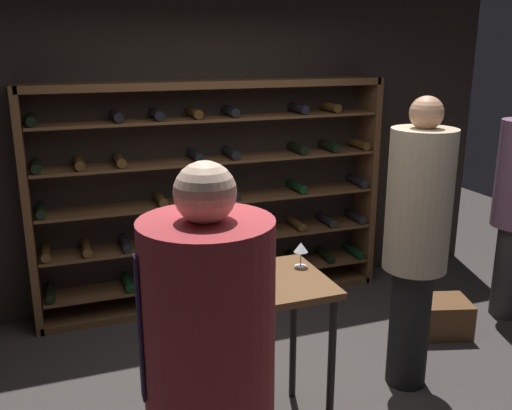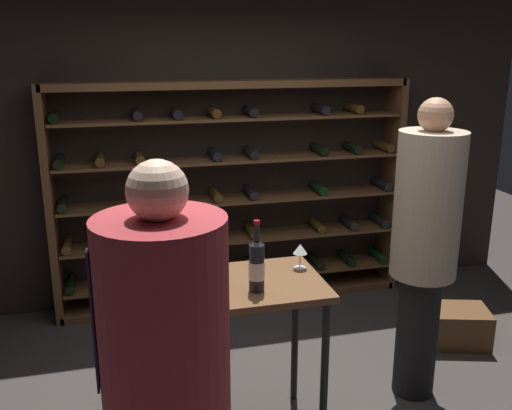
{
  "view_description": "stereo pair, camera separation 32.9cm",
  "coord_description": "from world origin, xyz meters",
  "px_view_note": "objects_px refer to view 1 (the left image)",
  "views": [
    {
      "loc": [
        -1.25,
        -2.79,
        2.24
      ],
      "look_at": [
        -0.15,
        0.18,
        1.34
      ],
      "focal_mm": 39.8,
      "sensor_mm": 36.0,
      "label": 1
    },
    {
      "loc": [
        -0.94,
        -2.89,
        2.24
      ],
      "look_at": [
        -0.15,
        0.18,
        1.34
      ],
      "focal_mm": 39.8,
      "sensor_mm": 36.0,
      "label": 2
    }
  ],
  "objects_px": {
    "tasting_table": "(246,306)",
    "wine_glass_stemmed_center": "(301,249)",
    "wine_crate": "(437,317)",
    "wine_bottle_amber_reserve": "(264,265)",
    "wine_rack": "(214,197)",
    "wine_glass_stemmed_left": "(188,265)",
    "person_guest_blue_shirt": "(210,402)",
    "wine_bottle_black_capsule": "(188,280)",
    "person_bystander_dark_jacket": "(417,233)"
  },
  "relations": [
    {
      "from": "tasting_table",
      "to": "wine_bottle_black_capsule",
      "type": "distance_m",
      "value": 0.44
    },
    {
      "from": "wine_rack",
      "to": "wine_bottle_black_capsule",
      "type": "relative_size",
      "value": 9.48
    },
    {
      "from": "wine_crate",
      "to": "wine_bottle_amber_reserve",
      "type": "distance_m",
      "value": 2.17
    },
    {
      "from": "tasting_table",
      "to": "wine_glass_stemmed_left",
      "type": "bearing_deg",
      "value": 154.03
    },
    {
      "from": "wine_bottle_amber_reserve",
      "to": "wine_glass_stemmed_left",
      "type": "height_order",
      "value": "wine_bottle_amber_reserve"
    },
    {
      "from": "tasting_table",
      "to": "wine_glass_stemmed_center",
      "type": "distance_m",
      "value": 0.47
    },
    {
      "from": "tasting_table",
      "to": "wine_bottle_amber_reserve",
      "type": "height_order",
      "value": "wine_bottle_amber_reserve"
    },
    {
      "from": "wine_bottle_black_capsule",
      "to": "wine_glass_stemmed_left",
      "type": "xyz_separation_m",
      "value": [
        0.06,
        0.25,
        -0.02
      ]
    },
    {
      "from": "wine_crate",
      "to": "wine_bottle_amber_reserve",
      "type": "height_order",
      "value": "wine_bottle_amber_reserve"
    },
    {
      "from": "tasting_table",
      "to": "wine_bottle_amber_reserve",
      "type": "xyz_separation_m",
      "value": [
        0.06,
        -0.12,
        0.28
      ]
    },
    {
      "from": "person_guest_blue_shirt",
      "to": "wine_crate",
      "type": "bearing_deg",
      "value": -53.02
    },
    {
      "from": "wine_bottle_amber_reserve",
      "to": "wine_glass_stemmed_left",
      "type": "xyz_separation_m",
      "value": [
        -0.35,
        0.26,
        -0.05
      ]
    },
    {
      "from": "person_bystander_dark_jacket",
      "to": "wine_bottle_amber_reserve",
      "type": "bearing_deg",
      "value": 60.7
    },
    {
      "from": "wine_rack",
      "to": "wine_glass_stemmed_left",
      "type": "xyz_separation_m",
      "value": [
        -0.64,
        -1.69,
        0.1
      ]
    },
    {
      "from": "person_bystander_dark_jacket",
      "to": "wine_crate",
      "type": "height_order",
      "value": "person_bystander_dark_jacket"
    },
    {
      "from": "wine_crate",
      "to": "wine_bottle_black_capsule",
      "type": "distance_m",
      "value": 2.5
    },
    {
      "from": "wine_bottle_black_capsule",
      "to": "wine_glass_stemmed_left",
      "type": "bearing_deg",
      "value": 76.71
    },
    {
      "from": "person_bystander_dark_jacket",
      "to": "wine_bottle_black_capsule",
      "type": "xyz_separation_m",
      "value": [
        -1.55,
        -0.25,
        0.01
      ]
    },
    {
      "from": "wine_rack",
      "to": "wine_crate",
      "type": "distance_m",
      "value": 2.08
    },
    {
      "from": "wine_glass_stemmed_left",
      "to": "person_guest_blue_shirt",
      "type": "bearing_deg",
      "value": -100.21
    },
    {
      "from": "wine_crate",
      "to": "wine_glass_stemmed_left",
      "type": "distance_m",
      "value": 2.37
    },
    {
      "from": "wine_crate",
      "to": "wine_bottle_black_capsule",
      "type": "height_order",
      "value": "wine_bottle_black_capsule"
    },
    {
      "from": "wine_rack",
      "to": "wine_bottle_amber_reserve",
      "type": "xyz_separation_m",
      "value": [
        -0.29,
        -1.95,
        0.15
      ]
    },
    {
      "from": "wine_crate",
      "to": "wine_bottle_amber_reserve",
      "type": "bearing_deg",
      "value": -156.98
    },
    {
      "from": "tasting_table",
      "to": "person_guest_blue_shirt",
      "type": "xyz_separation_m",
      "value": [
        -0.51,
        -1.07,
        0.21
      ]
    },
    {
      "from": "person_guest_blue_shirt",
      "to": "wine_crate",
      "type": "height_order",
      "value": "person_guest_blue_shirt"
    },
    {
      "from": "tasting_table",
      "to": "wine_glass_stemmed_center",
      "type": "bearing_deg",
      "value": 17.19
    },
    {
      "from": "wine_bottle_black_capsule",
      "to": "wine_glass_stemmed_left",
      "type": "height_order",
      "value": "wine_bottle_black_capsule"
    },
    {
      "from": "wine_rack",
      "to": "person_bystander_dark_jacket",
      "type": "bearing_deg",
      "value": -63.08
    },
    {
      "from": "wine_crate",
      "to": "wine_bottle_black_capsule",
      "type": "bearing_deg",
      "value": -161.28
    },
    {
      "from": "wine_crate",
      "to": "wine_glass_stemmed_center",
      "type": "distance_m",
      "value": 1.81
    },
    {
      "from": "person_bystander_dark_jacket",
      "to": "wine_glass_stemmed_left",
      "type": "height_order",
      "value": "person_bystander_dark_jacket"
    },
    {
      "from": "wine_bottle_black_capsule",
      "to": "tasting_table",
      "type": "bearing_deg",
      "value": 17.32
    },
    {
      "from": "wine_crate",
      "to": "wine_rack",
      "type": "bearing_deg",
      "value": 141.33
    },
    {
      "from": "person_bystander_dark_jacket",
      "to": "wine_glass_stemmed_left",
      "type": "xyz_separation_m",
      "value": [
        -1.49,
        0.0,
        -0.01
      ]
    },
    {
      "from": "wine_bottle_amber_reserve",
      "to": "person_guest_blue_shirt",
      "type": "bearing_deg",
      "value": -120.82
    },
    {
      "from": "tasting_table",
      "to": "person_guest_blue_shirt",
      "type": "bearing_deg",
      "value": -115.31
    },
    {
      "from": "tasting_table",
      "to": "wine_bottle_black_capsule",
      "type": "relative_size",
      "value": 3.02
    },
    {
      "from": "tasting_table",
      "to": "wine_bottle_black_capsule",
      "type": "bearing_deg",
      "value": -162.68
    },
    {
      "from": "person_bystander_dark_jacket",
      "to": "wine_glass_stemmed_left",
      "type": "relative_size",
      "value": 14.6
    },
    {
      "from": "person_bystander_dark_jacket",
      "to": "wine_glass_stemmed_center",
      "type": "relative_size",
      "value": 13.07
    },
    {
      "from": "person_bystander_dark_jacket",
      "to": "wine_bottle_amber_reserve",
      "type": "height_order",
      "value": "person_bystander_dark_jacket"
    },
    {
      "from": "wine_bottle_amber_reserve",
      "to": "wine_glass_stemmed_center",
      "type": "height_order",
      "value": "wine_bottle_amber_reserve"
    },
    {
      "from": "person_bystander_dark_jacket",
      "to": "wine_bottle_black_capsule",
      "type": "bearing_deg",
      "value": 56.8
    },
    {
      "from": "wine_rack",
      "to": "tasting_table",
      "type": "distance_m",
      "value": 1.86
    },
    {
      "from": "wine_rack",
      "to": "wine_glass_stemmed_left",
      "type": "bearing_deg",
      "value": -110.7
    },
    {
      "from": "tasting_table",
      "to": "wine_bottle_black_capsule",
      "type": "height_order",
      "value": "wine_bottle_black_capsule"
    },
    {
      "from": "person_guest_blue_shirt",
      "to": "person_bystander_dark_jacket",
      "type": "bearing_deg",
      "value": -53.7
    },
    {
      "from": "wine_bottle_black_capsule",
      "to": "wine_glass_stemmed_left",
      "type": "relative_size",
      "value": 2.42
    },
    {
      "from": "wine_rack",
      "to": "wine_glass_stemmed_left",
      "type": "relative_size",
      "value": 22.98
    }
  ]
}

